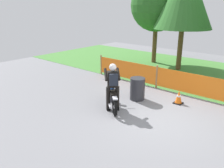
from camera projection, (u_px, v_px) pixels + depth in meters
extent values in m
cube|color=gray|center=(161.00, 119.00, 7.65)|extent=(24.00, 24.00, 0.02)
cube|color=#4C8C3D|center=(220.00, 77.00, 12.03)|extent=(24.00, 7.09, 0.01)
cylinder|color=#997547|center=(101.00, 65.00, 12.47)|extent=(0.08, 0.08, 1.05)
cylinder|color=#997547|center=(157.00, 77.00, 10.37)|extent=(0.08, 0.08, 1.05)
cube|color=orange|center=(126.00, 70.00, 11.41)|extent=(3.32, 0.02, 0.85)
cube|color=orange|center=(194.00, 84.00, 9.31)|extent=(3.32, 0.02, 0.85)
cylinder|color=brown|center=(155.00, 44.00, 14.87)|extent=(0.28, 0.28, 2.45)
sphere|color=#286023|center=(157.00, 5.00, 14.12)|extent=(3.20, 3.20, 3.20)
cylinder|color=brown|center=(180.00, 50.00, 13.19)|extent=(0.28, 0.28, 2.33)
torus|color=black|center=(110.00, 93.00, 9.06)|extent=(0.53, 0.49, 0.62)
cylinder|color=silver|center=(110.00, 93.00, 9.06)|extent=(0.14, 0.13, 0.13)
torus|color=black|center=(115.00, 107.00, 7.79)|extent=(0.53, 0.49, 0.62)
cylinder|color=silver|center=(115.00, 107.00, 7.79)|extent=(0.14, 0.13, 0.13)
cube|color=#38383D|center=(112.00, 95.00, 8.33)|extent=(0.59, 0.56, 0.31)
ellipsoid|color=navy|center=(111.00, 88.00, 8.47)|extent=(0.53, 0.50, 0.21)
cube|color=black|center=(113.00, 93.00, 8.04)|extent=(0.54, 0.52, 0.10)
cube|color=silver|center=(115.00, 98.00, 7.69)|extent=(0.36, 0.34, 0.04)
cylinder|color=silver|center=(110.00, 87.00, 8.91)|extent=(0.20, 0.19, 0.55)
sphere|color=white|center=(109.00, 80.00, 8.99)|extent=(0.24, 0.24, 0.17)
cylinder|color=silver|center=(110.00, 79.00, 8.77)|extent=(0.41, 0.45, 0.03)
cylinder|color=silver|center=(110.00, 105.00, 8.11)|extent=(0.44, 0.40, 0.07)
cylinder|color=black|center=(108.00, 99.00, 8.19)|extent=(0.21, 0.21, 0.86)
cube|color=black|center=(108.00, 108.00, 8.30)|extent=(0.27, 0.25, 0.12)
cylinder|color=black|center=(117.00, 98.00, 8.23)|extent=(0.21, 0.21, 0.86)
cube|color=black|center=(117.00, 108.00, 8.35)|extent=(0.27, 0.25, 0.12)
cube|color=black|center=(113.00, 79.00, 7.98)|extent=(0.42, 0.43, 0.56)
cylinder|color=black|center=(106.00, 75.00, 8.08)|extent=(0.43, 0.39, 0.38)
cylinder|color=black|center=(118.00, 74.00, 8.14)|extent=(0.43, 0.39, 0.38)
sphere|color=white|center=(113.00, 67.00, 7.84)|extent=(0.35, 0.35, 0.25)
cube|color=black|center=(112.00, 66.00, 7.94)|extent=(0.14, 0.15, 0.08)
cube|color=#1E232D|center=(113.00, 80.00, 7.81)|extent=(0.31, 0.32, 0.40)
cube|color=black|center=(178.00, 103.00, 8.86)|extent=(0.32, 0.32, 0.03)
cone|color=orange|center=(179.00, 97.00, 8.77)|extent=(0.26, 0.26, 0.50)
cylinder|color=white|center=(179.00, 96.00, 8.76)|extent=(0.15, 0.15, 0.06)
cylinder|color=#2D2D33|center=(137.00, 89.00, 9.12)|extent=(0.58, 0.58, 0.88)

